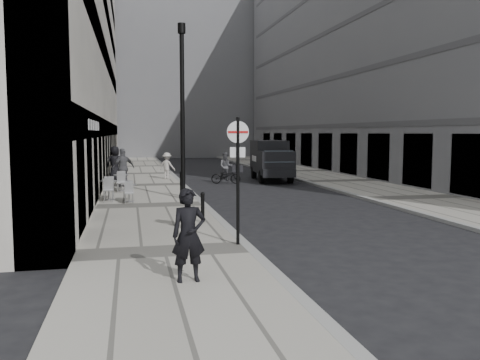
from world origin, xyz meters
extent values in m
plane|color=black|center=(0.00, 0.00, 0.00)|extent=(120.00, 120.00, 0.00)
cube|color=#A9A599|center=(-2.00, 18.00, 0.06)|extent=(4.00, 60.00, 0.12)
cube|color=#A9A599|center=(9.00, 18.00, 0.06)|extent=(4.00, 60.00, 0.12)
cube|color=beige|center=(-6.00, 24.50, 9.00)|extent=(4.00, 45.00, 18.00)
cube|color=slate|center=(14.00, 24.50, 10.00)|extent=(6.00, 45.00, 20.00)
cube|color=slate|center=(1.50, 56.00, 11.00)|extent=(24.00, 16.00, 22.00)
imported|color=black|center=(-1.72, 0.18, 0.98)|extent=(0.65, 0.45, 1.71)
cylinder|color=black|center=(-0.20, 3.00, 1.66)|extent=(0.08, 0.08, 3.09)
cylinder|color=white|center=(-0.20, 3.00, 2.85)|extent=(0.53, 0.08, 0.53)
cube|color=#B21414|center=(-0.20, 2.98, 2.85)|extent=(0.48, 0.06, 0.05)
cube|color=white|center=(-0.20, 3.03, 2.37)|extent=(0.37, 0.06, 0.25)
cylinder|color=black|center=(-0.60, 12.04, 3.55)|extent=(0.18, 0.18, 6.86)
cylinder|color=black|center=(-0.60, 12.04, 7.03)|extent=(0.32, 0.32, 0.40)
cylinder|color=black|center=(-0.60, 6.28, 0.55)|extent=(0.11, 0.11, 0.86)
cylinder|color=black|center=(-0.60, 12.79, 0.62)|extent=(0.13, 0.13, 1.00)
cylinder|color=black|center=(4.43, 18.41, 0.37)|extent=(0.33, 0.77, 0.74)
cylinder|color=black|center=(6.06, 18.25, 0.37)|extent=(0.33, 0.77, 0.74)
cylinder|color=black|center=(4.76, 21.56, 0.37)|extent=(0.33, 0.77, 0.74)
cylinder|color=black|center=(6.38, 21.39, 0.37)|extent=(0.33, 0.77, 0.74)
cube|color=black|center=(5.49, 20.73, 1.44)|extent=(2.19, 3.52, 1.86)
cube|color=black|center=(5.24, 18.24, 1.16)|extent=(2.02, 1.85, 1.30)
cube|color=#1E2328|center=(5.17, 17.54, 1.53)|extent=(1.65, 0.49, 0.69)
imported|color=black|center=(2.48, 18.79, 0.43)|extent=(1.69, 0.80, 0.86)
imported|color=#4F4F54|center=(2.48, 18.79, 0.95)|extent=(0.87, 0.72, 1.61)
imported|color=#59595E|center=(-3.07, 17.03, 1.09)|extent=(1.23, 0.87, 1.94)
imported|color=#BBB4AC|center=(-0.61, 21.11, 0.90)|extent=(1.16, 1.03, 1.56)
imported|color=black|center=(-3.57, 20.21, 1.11)|extent=(1.14, 0.97, 1.97)
cylinder|color=#A7A7A9|center=(-2.80, 11.38, 0.13)|extent=(0.39, 0.39, 0.03)
cylinder|color=#A7A7A9|center=(-2.80, 11.38, 0.46)|extent=(0.05, 0.05, 0.66)
cylinder|color=#A7A7A9|center=(-2.80, 11.38, 0.79)|extent=(0.62, 0.62, 0.03)
cylinder|color=#B9B9BB|center=(-3.15, 15.26, 0.14)|extent=(0.44, 0.44, 0.03)
cylinder|color=#B9B9BB|center=(-3.15, 15.26, 0.50)|extent=(0.06, 0.06, 0.74)
cylinder|color=#B9B9BB|center=(-3.15, 15.26, 0.87)|extent=(0.70, 0.70, 0.03)
cylinder|color=#B2B2B4|center=(-3.60, 12.15, 0.14)|extent=(0.45, 0.45, 0.03)
cylinder|color=#B2B2B4|center=(-3.60, 12.15, 0.51)|extent=(0.06, 0.06, 0.75)
cylinder|color=#B2B2B4|center=(-3.60, 12.15, 0.88)|extent=(0.71, 0.71, 0.03)
camera|label=1|loc=(-2.73, -8.92, 2.84)|focal=38.00mm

